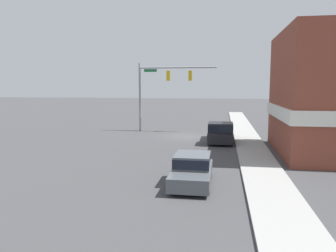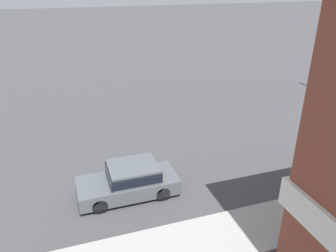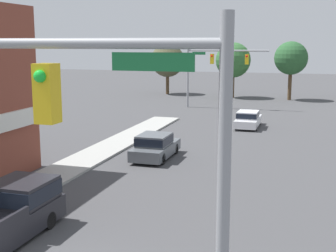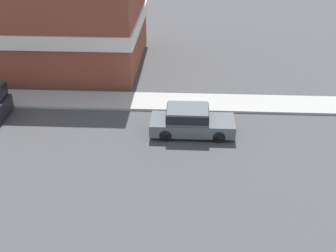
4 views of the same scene
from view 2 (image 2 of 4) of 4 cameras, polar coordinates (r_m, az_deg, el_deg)
The scene contains 1 object.
car_lead at distance 14.82m, azimuth -6.64°, elevation -9.28°, with size 1.90×4.41×1.51m.
Camera 2 is at (-14.05, 17.71, 9.00)m, focal length 35.00 mm.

